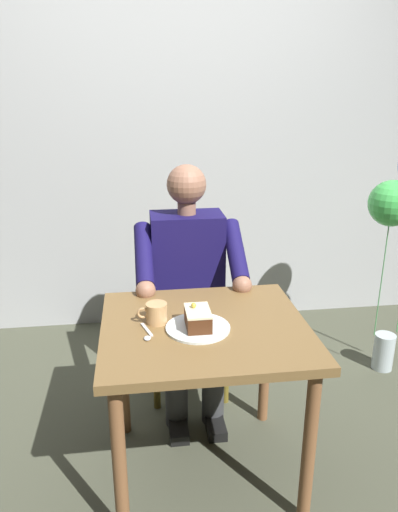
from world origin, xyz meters
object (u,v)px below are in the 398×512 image
object	(u,v)px
dining_table	(205,348)
dessert_spoon	(147,334)
seated_person	(189,287)
cake_slice	(198,318)
chair	(186,300)
coffee_cup	(156,313)

from	to	relation	value
dining_table	dessert_spoon	world-z (taller)	dessert_spoon
seated_person	cake_slice	xyz separation A→B (m)	(0.03, 0.58, 0.11)
chair	cake_slice	world-z (taller)	chair
chair	dessert_spoon	distance (m)	0.84
dining_table	coffee_cup	distance (m)	0.24
coffee_cup	dessert_spoon	size ratio (longest dim) A/B	0.84
dining_table	cake_slice	distance (m)	0.15
cake_slice	dessert_spoon	bearing A→B (deg)	6.71
coffee_cup	dessert_spoon	world-z (taller)	coffee_cup
coffee_cup	seated_person	bearing A→B (deg)	-110.27
dining_table	seated_person	bearing A→B (deg)	-90.00
seated_person	cake_slice	world-z (taller)	seated_person
chair	cake_slice	bearing A→B (deg)	87.60
seated_person	dessert_spoon	distance (m)	0.65
chair	dining_table	bearing A→B (deg)	90.00
seated_person	chair	bearing A→B (deg)	-90.00
dessert_spoon	coffee_cup	bearing A→B (deg)	-112.18
seated_person	cake_slice	bearing A→B (deg)	86.89
coffee_cup	cake_slice	bearing A→B (deg)	153.91
cake_slice	seated_person	bearing A→B (deg)	-93.11
seated_person	dessert_spoon	world-z (taller)	seated_person
chair	dessert_spoon	xyz separation A→B (m)	(0.23, 0.77, 0.22)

